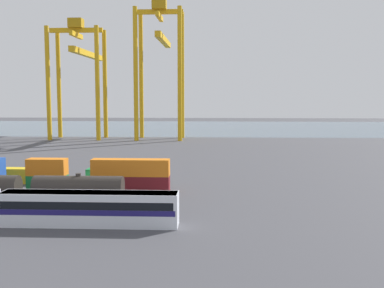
% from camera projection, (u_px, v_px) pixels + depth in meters
% --- Properties ---
extents(ground_plane, '(420.00, 420.00, 0.00)m').
position_uv_depth(ground_plane, '(130.00, 156.00, 115.66)').
color(ground_plane, '#424247').
extents(harbour_water, '(400.00, 110.00, 0.01)m').
position_uv_depth(harbour_water, '(171.00, 127.00, 224.35)').
color(harbour_water, '#475B6B').
rests_on(harbour_water, ground_plane).
extents(shipping_container_4, '(6.04, 2.44, 2.60)m').
position_uv_depth(shipping_container_4, '(48.00, 183.00, 72.23)').
color(shipping_container_4, '#197538').
rests_on(shipping_container_4, ground_plane).
extents(shipping_container_5, '(6.04, 2.44, 2.60)m').
position_uv_depth(shipping_container_5, '(47.00, 167.00, 71.96)').
color(shipping_container_5, orange).
rests_on(shipping_container_5, shipping_container_4).
extents(shipping_container_6, '(12.10, 2.44, 2.60)m').
position_uv_depth(shipping_container_6, '(131.00, 184.00, 71.60)').
color(shipping_container_6, maroon).
rests_on(shipping_container_6, ground_plane).
extents(shipping_container_7, '(12.10, 2.44, 2.60)m').
position_uv_depth(shipping_container_7, '(131.00, 167.00, 71.33)').
color(shipping_container_7, orange).
rests_on(shipping_container_7, shipping_container_6).
extents(shipping_container_11, '(12.10, 2.44, 2.60)m').
position_uv_depth(shipping_container_11, '(29.00, 176.00, 79.10)').
color(shipping_container_11, gold).
rests_on(shipping_container_11, ground_plane).
extents(shipping_container_12, '(6.04, 2.44, 2.60)m').
position_uv_depth(shipping_container_12, '(105.00, 176.00, 78.48)').
color(shipping_container_12, '#197538').
rests_on(shipping_container_12, ground_plane).
extents(gantry_crane_west, '(18.57, 41.22, 41.84)m').
position_uv_depth(gantry_crane_west, '(80.00, 65.00, 164.07)').
color(gantry_crane_west, gold).
rests_on(gantry_crane_west, ground_plane).
extents(gantry_crane_central, '(16.45, 37.24, 47.85)m').
position_uv_depth(gantry_crane_central, '(161.00, 56.00, 161.36)').
color(gantry_crane_central, gold).
rests_on(gantry_crane_central, ground_plane).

